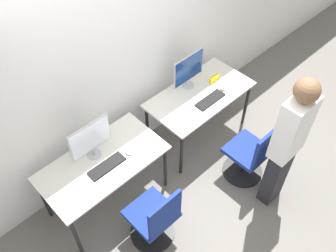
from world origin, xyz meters
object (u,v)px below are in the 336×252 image
at_px(mouse_right, 223,89).
at_px(person_right, 288,142).
at_px(keyboard_left, 107,166).
at_px(office_chair_right, 250,156).
at_px(mouse_left, 128,152).
at_px(monitor_left, 90,139).
at_px(office_chair_left, 155,220).
at_px(monitor_right, 189,70).
at_px(keyboard_right, 210,100).

bearing_deg(mouse_right, person_right, -107.71).
xyz_separation_m(keyboard_left, office_chair_right, (1.41, -0.78, -0.37)).
bearing_deg(office_chair_right, mouse_left, 146.19).
relative_size(monitor_left, keyboard_left, 1.17).
relative_size(monitor_left, office_chair_left, 0.53).
distance_m(monitor_left, mouse_right, 1.75).
bearing_deg(monitor_right, person_right, -93.84).
height_order(keyboard_right, person_right, person_right).
relative_size(keyboard_right, person_right, 0.22).
bearing_deg(mouse_left, office_chair_right, -33.81).
distance_m(office_chair_left, person_right, 1.52).
bearing_deg(mouse_left, monitor_left, 138.62).
bearing_deg(mouse_left, monitor_right, 14.22).
bearing_deg(person_right, keyboard_right, 84.86).
height_order(mouse_left, office_chair_right, office_chair_right).
bearing_deg(office_chair_left, mouse_left, 72.48).
xyz_separation_m(monitor_right, office_chair_right, (-0.05, -1.07, -0.61)).
bearing_deg(mouse_right, office_chair_right, -112.57).
xyz_separation_m(monitor_left, person_right, (1.36, -1.37, 0.01)).
relative_size(mouse_left, monitor_right, 0.19).
distance_m(keyboard_right, person_right, 1.10).
bearing_deg(monitor_left, keyboard_left, -90.00).
relative_size(office_chair_left, person_right, 0.50).
bearing_deg(office_chair_right, monitor_left, 144.65).
xyz_separation_m(keyboard_left, mouse_right, (1.71, -0.06, 0.01)).
height_order(monitor_left, keyboard_right, monitor_left).
bearing_deg(mouse_right, keyboard_left, 177.97).
xyz_separation_m(office_chair_left, monitor_right, (1.38, 0.90, 0.61)).
height_order(office_chair_left, monitor_right, monitor_right).
distance_m(monitor_right, keyboard_right, 0.43).
bearing_deg(keyboard_left, person_right, -40.21).
bearing_deg(mouse_right, mouse_left, 178.34).
distance_m(office_chair_left, monitor_right, 1.76).
bearing_deg(person_right, mouse_right, 72.29).
height_order(keyboard_right, office_chair_right, office_chair_right).
relative_size(keyboard_right, mouse_right, 4.43).
distance_m(mouse_left, keyboard_right, 1.19).
bearing_deg(monitor_right, monitor_left, -177.29).
height_order(monitor_right, person_right, person_right).
bearing_deg(keyboard_right, office_chair_left, -158.71).
distance_m(monitor_left, keyboard_left, 0.32).
xyz_separation_m(monitor_left, office_chair_left, (0.08, -0.83, -0.61)).
xyz_separation_m(monitor_left, office_chair_right, (1.41, -1.00, -0.61)).
bearing_deg(monitor_right, office_chair_left, -146.86).
height_order(mouse_left, keyboard_right, mouse_left).
height_order(keyboard_left, keyboard_right, same).
bearing_deg(monitor_left, mouse_right, -9.14).
bearing_deg(office_chair_left, keyboard_left, 96.94).
relative_size(monitor_left, office_chair_right, 0.53).
bearing_deg(mouse_left, person_right, -45.91).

